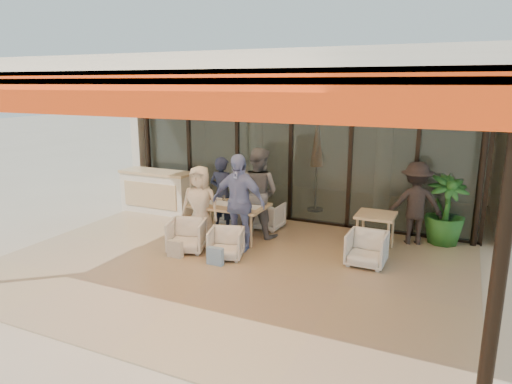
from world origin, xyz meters
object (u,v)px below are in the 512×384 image
at_px(diner_navy, 222,194).
at_px(diner_grey, 258,193).
at_px(side_table, 376,219).
at_px(chair_far_left, 233,211).
at_px(chair_far_right, 267,215).
at_px(chair_near_right, 226,242).
at_px(standing_woman, 415,204).
at_px(dining_table, 230,207).
at_px(diner_periwinkle, 238,203).
at_px(diner_cream, 200,205).
at_px(potted_palm, 445,210).
at_px(side_chair, 367,247).
at_px(host_counter, 157,191).
at_px(chair_near_left, 187,234).

xyz_separation_m(diner_navy, diner_grey, (0.84, 0.00, 0.12)).
xyz_separation_m(diner_grey, side_table, (2.39, 0.07, -0.29)).
xyz_separation_m(chair_far_left, chair_far_right, (0.84, 0.00, 0.02)).
distance_m(chair_near_right, diner_navy, 1.71).
bearing_deg(diner_navy, chair_far_left, -86.78).
bearing_deg(standing_woman, side_table, 33.87).
relative_size(dining_table, chair_far_right, 2.30).
bearing_deg(dining_table, chair_near_right, -66.00).
relative_size(diner_navy, standing_woman, 0.98).
distance_m(chair_far_left, diner_grey, 1.16).
distance_m(diner_periwinkle, standing_woman, 3.46).
bearing_deg(chair_near_right, diner_cream, 132.03).
distance_m(standing_woman, potted_palm, 0.61).
distance_m(diner_periwinkle, potted_palm, 4.06).
bearing_deg(diner_grey, diner_navy, 5.74).
height_order(dining_table, diner_cream, diner_cream).
relative_size(diner_navy, diner_periwinkle, 0.87).
distance_m(chair_far_left, chair_far_right, 0.84).
relative_size(chair_far_right, diner_cream, 0.42).
bearing_deg(side_chair, dining_table, 175.96).
relative_size(host_counter, dining_table, 1.23).
distance_m(diner_grey, side_table, 2.41).
distance_m(chair_far_left, potted_palm, 4.44).
xyz_separation_m(chair_far_right, standing_woman, (3.00, 0.33, 0.50)).
distance_m(chair_near_left, diner_periwinkle, 1.14).
height_order(host_counter, diner_grey, diner_grey).
bearing_deg(dining_table, host_counter, 157.99).
bearing_deg(side_table, chair_far_right, 169.92).
bearing_deg(chair_near_left, side_table, 5.70).
height_order(dining_table, diner_navy, diner_navy).
relative_size(chair_far_right, chair_near_left, 0.96).
bearing_deg(diner_cream, standing_woman, 13.40).
xyz_separation_m(side_chair, standing_woman, (0.61, 1.50, 0.49)).
height_order(chair_far_right, diner_grey, diner_grey).
relative_size(chair_far_right, diner_grey, 0.35).
xyz_separation_m(chair_far_right, potted_palm, (3.55, 0.57, 0.37)).
bearing_deg(chair_far_right, chair_near_left, 67.84).
bearing_deg(side_table, diner_grey, -178.21).
distance_m(diner_navy, potted_palm, 4.52).
height_order(chair_far_right, chair_near_left, chair_near_left).
bearing_deg(diner_grey, chair_near_left, 64.78).
relative_size(dining_table, diner_periwinkle, 0.81).
relative_size(diner_cream, potted_palm, 1.12).
distance_m(chair_near_right, diner_cream, 1.09).
bearing_deg(dining_table, chair_far_left, 113.70).
height_order(chair_far_left, diner_navy, diner_navy).
xyz_separation_m(diner_navy, standing_woman, (3.84, 0.83, 0.01)).
height_order(diner_grey, side_table, diner_grey).
xyz_separation_m(host_counter, potted_palm, (6.54, 0.48, 0.17)).
relative_size(side_table, side_chair, 1.11).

